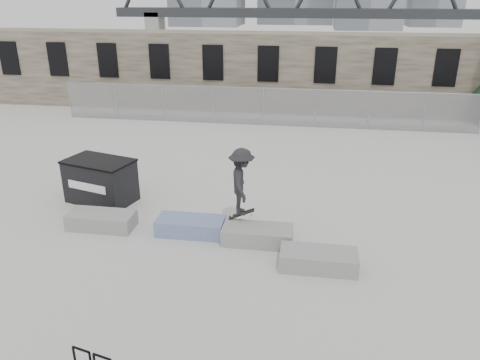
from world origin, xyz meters
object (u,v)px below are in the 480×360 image
planter_center_left (191,225)px  planter_center_right (257,234)px  dumpster (101,181)px  planter_offset (319,259)px  planter_far_left (101,220)px  skateboarder (242,182)px

planter_center_left → planter_center_right: same height
planter_center_left → dumpster: dumpster is taller
planter_offset → planter_center_left: bearing=160.6°
planter_far_left → planter_center_right: size_ratio=1.00×
skateboarder → planter_offset: bearing=-135.7°
planter_center_right → planter_offset: 2.04m
planter_far_left → planter_center_right: 4.82m
planter_far_left → planter_center_left: 2.79m
dumpster → skateboarder: 5.41m
planter_far_left → planter_offset: bearing=-11.0°
planter_far_left → planter_center_left: size_ratio=1.00×
planter_center_right → dumpster: (-5.63, 2.06, 0.49)m
planter_far_left → planter_offset: size_ratio=1.00×
planter_center_left → dumpster: (-3.60, 1.82, 0.49)m
dumpster → skateboarder: bearing=-1.3°
planter_center_left → planter_center_right: (2.03, -0.24, 0.00)m
planter_center_right → skateboarder: (-0.54, 0.49, 1.39)m
planter_offset → skateboarder: 3.09m
planter_offset → dumpster: (-7.36, 3.14, 0.49)m
planter_center_left → planter_far_left: bearing=-179.0°
planter_far_left → skateboarder: bearing=4.0°
planter_far_left → planter_center_right: bearing=-2.3°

